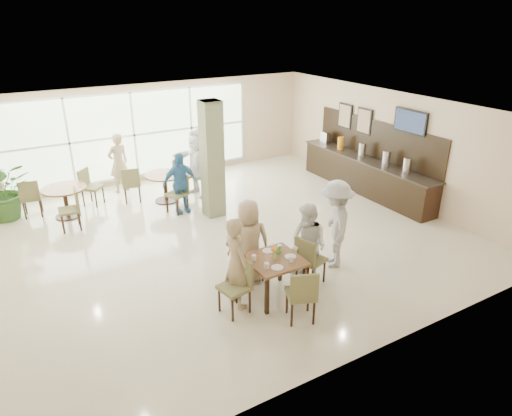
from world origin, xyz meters
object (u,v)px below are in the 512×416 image
round_table_right (165,181)px  adult_a (180,183)px  round_table_left (65,195)px  teen_far (249,242)px  teen_left (236,263)px  adult_standing (119,163)px  buffet_counter (365,172)px  teen_standing (335,224)px  main_table (274,264)px  teen_right (308,245)px  potted_plant (4,191)px  adult_b (198,162)px

round_table_right → adult_a: bearing=-84.6°
round_table_left → teen_far: (2.42, -4.73, 0.23)m
teen_left → adult_standing: (-0.26, 6.34, 0.02)m
buffet_counter → adult_standing: 6.78m
round_table_left → adult_standing: bearing=32.9°
teen_standing → adult_standing: bearing=-123.6°
main_table → round_table_right: 5.16m
teen_right → potted_plant: bearing=-157.3°
main_table → adult_b: adult_b is taller
buffet_counter → teen_far: buffet_counter is taller
potted_plant → adult_a: bearing=-25.2°
teen_left → teen_right: size_ratio=1.06×
teen_left → teen_right: (1.46, -0.01, -0.05)m
round_table_right → teen_right: size_ratio=0.66×
buffet_counter → teen_right: bearing=-144.5°
round_table_left → teen_standing: 6.56m
main_table → buffet_counter: 5.79m
round_table_right → adult_a: size_ratio=0.66×
teen_far → teen_right: (0.90, -0.58, -0.03)m
teen_left → teen_right: 1.46m
teen_left → adult_standing: 6.35m
main_table → teen_left: bearing=170.1°
teen_left → teen_standing: (2.28, 0.23, 0.07)m
teen_left → adult_standing: bearing=-2.1°
teen_standing → adult_a: bearing=-123.7°
round_table_right → adult_standing: bearing=122.6°
main_table → buffet_counter: size_ratio=0.19×
teen_standing → buffet_counter: bearing=163.1°
round_table_right → adult_a: adult_a is taller
round_table_left → teen_far: bearing=-62.9°
buffet_counter → round_table_left: bearing=162.3°
potted_plant → teen_right: size_ratio=0.93×
teen_left → teen_standing: bearing=-88.6°
buffet_counter → potted_plant: buffet_counter is taller
round_table_right → teen_left: teen_left is taller
teen_standing → teen_right: bearing=-39.7°
round_table_right → buffet_counter: bearing=-22.8°
adult_standing → teen_standing: bearing=95.9°
round_table_right → adult_a: 0.90m
round_table_left → round_table_right: bearing=-6.3°
teen_standing → potted_plant: bearing=-102.8°
adult_standing → main_table: bearing=81.6°
adult_standing → adult_a: bearing=96.2°
teen_right → adult_standing: bearing=-179.6°
main_table → teen_standing: teen_standing is taller
teen_right → adult_a: 4.26m
buffet_counter → teen_far: bearing=-154.9°
potted_plant → adult_b: 4.71m
main_table → adult_a: (-0.02, 4.29, 0.11)m
round_table_right → potted_plant: bearing=166.4°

